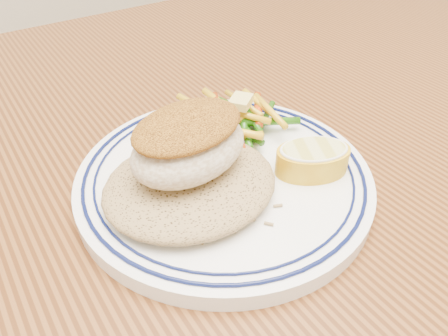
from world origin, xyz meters
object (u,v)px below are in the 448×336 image
(dining_table, at_px, (219,231))
(plate, at_px, (224,178))
(fish_fillet, at_px, (189,142))
(vegetable_pile, at_px, (237,119))
(lemon_wedge, at_px, (312,158))
(rice_pilaf, at_px, (190,181))

(dining_table, bearing_deg, plate, -115.28)
(plate, xyz_separation_m, fish_fillet, (-0.03, -0.00, 0.05))
(plate, xyz_separation_m, vegetable_pile, (0.05, 0.05, 0.02))
(dining_table, bearing_deg, vegetable_pile, 21.92)
(dining_table, relative_size, lemon_wedge, 19.48)
(plate, height_order, vegetable_pile, vegetable_pile)
(lemon_wedge, bearing_deg, rice_pilaf, 162.22)
(dining_table, distance_m, lemon_wedge, 0.15)
(plate, distance_m, vegetable_pile, 0.07)
(vegetable_pile, distance_m, lemon_wedge, 0.09)
(dining_table, relative_size, vegetable_pile, 13.78)
(rice_pilaf, height_order, fish_fillet, fish_fillet)
(plate, xyz_separation_m, lemon_wedge, (0.06, -0.04, 0.02))
(plate, relative_size, vegetable_pile, 2.32)
(plate, distance_m, lemon_wedge, 0.08)
(vegetable_pile, bearing_deg, fish_fillet, -148.57)
(dining_table, bearing_deg, lemon_wedge, -58.05)
(rice_pilaf, xyz_separation_m, vegetable_pile, (0.08, 0.05, -0.00))
(plate, height_order, lemon_wedge, lemon_wedge)
(plate, xyz_separation_m, rice_pilaf, (-0.04, -0.01, 0.02))
(vegetable_pile, relative_size, lemon_wedge, 1.41)
(rice_pilaf, xyz_separation_m, lemon_wedge, (0.10, -0.03, 0.00))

